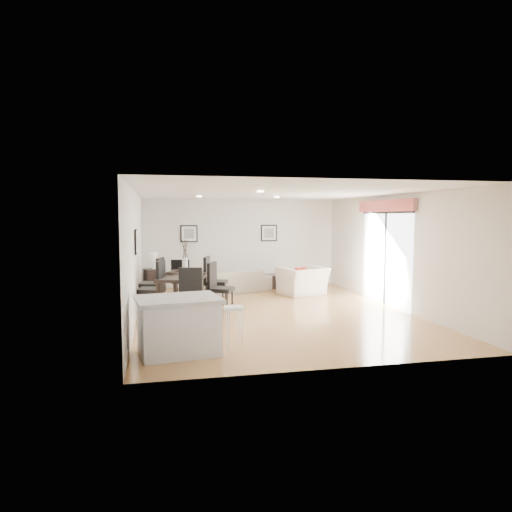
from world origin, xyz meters
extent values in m
plane|color=tan|center=(0.00, 0.00, 0.00)|extent=(8.00, 8.00, 0.00)
cube|color=silver|center=(0.00, 4.00, 1.35)|extent=(6.00, 0.04, 2.70)
cube|color=silver|center=(0.00, -4.00, 1.35)|extent=(6.00, 0.04, 2.70)
cube|color=silver|center=(-3.00, 0.00, 1.35)|extent=(0.04, 8.00, 2.70)
cube|color=silver|center=(3.00, 0.00, 1.35)|extent=(0.04, 8.00, 2.70)
cube|color=white|center=(0.00, 0.00, 2.70)|extent=(6.00, 8.00, 0.02)
imported|color=gray|center=(-0.45, 2.82, 0.32)|extent=(2.31, 1.44, 0.63)
imported|color=beige|center=(1.39, 2.01, 0.39)|extent=(1.44, 1.34, 0.77)
imported|color=#385B27|center=(5.73, 1.71, 0.31)|extent=(0.39, 0.39, 0.62)
cube|color=black|center=(-1.92, 0.75, 0.79)|extent=(1.43, 2.15, 0.07)
cylinder|color=black|center=(-2.55, -0.04, 0.38)|extent=(0.08, 0.08, 0.76)
cylinder|color=black|center=(-2.11, 1.74, 0.38)|extent=(0.08, 0.08, 0.76)
cylinder|color=black|center=(-1.72, -0.25, 0.38)|extent=(0.08, 0.08, 0.76)
cylinder|color=black|center=(-1.28, 1.54, 0.38)|extent=(0.08, 0.08, 0.76)
cube|color=black|center=(-2.70, 0.26, 0.54)|extent=(0.67, 0.67, 0.09)
cube|color=black|center=(-2.48, 0.19, 0.88)|extent=(0.22, 0.54, 0.65)
cylinder|color=black|center=(-2.85, 0.52, 0.25)|extent=(0.04, 0.04, 0.49)
cylinder|color=black|center=(-2.44, 0.40, 0.25)|extent=(0.04, 0.04, 0.49)
cylinder|color=black|center=(-2.97, 0.11, 0.25)|extent=(0.04, 0.04, 0.49)
cylinder|color=black|center=(-2.56, -0.01, 0.25)|extent=(0.04, 0.04, 0.49)
cube|color=black|center=(-2.70, 1.24, 0.53)|extent=(0.65, 0.65, 0.09)
cube|color=black|center=(-2.48, 1.18, 0.86)|extent=(0.21, 0.53, 0.63)
cylinder|color=black|center=(-2.85, 1.50, 0.24)|extent=(0.04, 0.04, 0.48)
cylinder|color=black|center=(-2.45, 1.39, 0.24)|extent=(0.04, 0.04, 0.48)
cylinder|color=black|center=(-2.96, 1.10, 0.24)|extent=(0.04, 0.04, 0.48)
cylinder|color=black|center=(-2.56, 0.99, 0.24)|extent=(0.04, 0.04, 0.48)
cube|color=black|center=(-1.13, 0.26, 0.51)|extent=(0.68, 0.68, 0.09)
cube|color=black|center=(-1.33, 0.35, 0.83)|extent=(0.28, 0.49, 0.61)
cylinder|color=black|center=(-1.03, -0.01, 0.23)|extent=(0.04, 0.04, 0.46)
cylinder|color=black|center=(-1.39, 0.16, 0.23)|extent=(0.04, 0.04, 0.46)
cylinder|color=black|center=(-0.86, 0.35, 0.23)|extent=(0.04, 0.04, 0.46)
cylinder|color=black|center=(-1.22, 0.52, 0.23)|extent=(0.04, 0.04, 0.46)
cube|color=black|center=(-1.13, 1.24, 0.53)|extent=(0.66, 0.66, 0.09)
cube|color=black|center=(-1.35, 1.31, 0.86)|extent=(0.22, 0.52, 0.63)
cylinder|color=black|center=(-0.99, 0.98, 0.24)|extent=(0.04, 0.04, 0.48)
cylinder|color=black|center=(-1.39, 1.11, 0.24)|extent=(0.04, 0.04, 0.48)
cylinder|color=black|center=(-0.87, 1.38, 0.24)|extent=(0.04, 0.04, 0.48)
cylinder|color=black|center=(-1.26, 1.50, 0.24)|extent=(0.04, 0.04, 0.48)
cube|color=black|center=(-1.92, -0.56, 0.49)|extent=(0.59, 0.59, 0.09)
cube|color=black|center=(-1.87, -0.35, 0.81)|extent=(0.50, 0.18, 0.59)
cylinder|color=black|center=(-2.15, -0.71, 0.23)|extent=(0.04, 0.04, 0.45)
cylinder|color=black|center=(-2.06, -0.33, 0.23)|extent=(0.04, 0.04, 0.45)
cylinder|color=black|center=(-1.77, -0.80, 0.23)|extent=(0.04, 0.04, 0.45)
cylinder|color=black|center=(-1.68, -0.42, 0.23)|extent=(0.04, 0.04, 0.45)
cube|color=black|center=(-1.92, 2.06, 0.48)|extent=(0.59, 0.59, 0.08)
cube|color=black|center=(-1.97, 1.86, 0.78)|extent=(0.48, 0.19, 0.57)
cylinder|color=black|center=(-1.69, 2.19, 0.22)|extent=(0.04, 0.04, 0.44)
cylinder|color=black|center=(-1.79, 1.83, 0.22)|extent=(0.04, 0.04, 0.44)
cylinder|color=black|center=(-2.04, 2.29, 0.22)|extent=(0.04, 0.04, 0.44)
cylinder|color=black|center=(-2.15, 1.93, 0.22)|extent=(0.04, 0.04, 0.44)
cylinder|color=white|center=(-1.92, 0.75, 1.02)|extent=(0.13, 0.13, 0.39)
cylinder|color=black|center=(-1.58, 0.75, 0.83)|extent=(0.38, 0.38, 0.01)
cylinder|color=black|center=(-1.58, 0.75, 0.86)|extent=(0.20, 0.20, 0.06)
cylinder|color=black|center=(-1.92, 1.36, 0.83)|extent=(0.38, 0.38, 0.01)
cylinder|color=black|center=(-1.92, 1.36, 0.86)|extent=(0.20, 0.20, 0.06)
cylinder|color=black|center=(-2.25, 0.75, 0.83)|extent=(0.38, 0.38, 0.01)
cylinder|color=black|center=(-2.25, 0.75, 0.86)|extent=(0.20, 0.20, 0.06)
cylinder|color=black|center=(-1.92, 0.13, 0.83)|extent=(0.38, 0.38, 0.01)
cylinder|color=black|center=(-1.92, 0.13, 0.86)|extent=(0.20, 0.20, 0.06)
cube|color=black|center=(0.71, 3.40, 0.20)|extent=(1.02, 0.64, 0.40)
cube|color=black|center=(-2.66, 3.43, 0.33)|extent=(0.62, 0.62, 0.66)
cylinder|color=white|center=(-2.66, 3.43, 0.76)|extent=(0.11, 0.11, 0.20)
cone|color=white|center=(-2.66, 3.43, 0.99)|extent=(0.24, 0.24, 0.27)
cube|color=maroon|center=(1.28, 1.90, 0.61)|extent=(0.34, 0.25, 0.33)
cube|color=white|center=(-2.23, -2.79, 0.42)|extent=(1.31, 1.06, 0.84)
cube|color=#AEAEB0|center=(-2.23, -2.79, 0.87)|extent=(1.42, 1.17, 0.06)
cylinder|color=white|center=(-1.34, -2.79, 0.70)|extent=(0.33, 0.33, 0.05)
cylinder|color=silver|center=(-1.23, -2.68, 0.35)|extent=(0.02, 0.02, 0.70)
cylinder|color=silver|center=(-1.45, -2.68, 0.35)|extent=(0.02, 0.02, 0.70)
cylinder|color=silver|center=(-1.45, -2.90, 0.35)|extent=(0.02, 0.02, 0.70)
cylinder|color=silver|center=(-1.23, -2.90, 0.35)|extent=(0.02, 0.02, 0.70)
cube|color=black|center=(-1.60, 3.97, 1.65)|extent=(0.52, 0.03, 0.52)
cube|color=white|center=(-1.60, 3.97, 1.65)|extent=(0.44, 0.04, 0.44)
cube|color=#5A5B55|center=(-1.60, 3.97, 1.65)|extent=(0.30, 0.04, 0.30)
cube|color=black|center=(0.90, 3.97, 1.65)|extent=(0.52, 0.03, 0.52)
cube|color=white|center=(0.90, 3.97, 1.65)|extent=(0.44, 0.04, 0.44)
cube|color=#5A5B55|center=(0.90, 3.97, 1.65)|extent=(0.30, 0.04, 0.30)
cube|color=black|center=(-2.97, -0.20, 1.65)|extent=(0.03, 0.52, 0.52)
cube|color=white|center=(-2.97, -0.20, 1.65)|extent=(0.04, 0.44, 0.44)
cube|color=#5A5B55|center=(-2.97, -0.20, 1.65)|extent=(0.04, 0.30, 0.30)
cube|color=white|center=(2.98, 0.30, 1.12)|extent=(0.02, 2.40, 2.25)
cube|color=black|center=(2.96, 0.30, 1.12)|extent=(0.03, 0.05, 2.25)
cube|color=black|center=(2.96, 0.30, 2.27)|extent=(0.03, 2.50, 0.05)
cube|color=maroon|center=(2.92, 0.30, 2.43)|extent=(0.10, 2.70, 0.28)
plane|color=gray|center=(5.00, 0.30, 0.00)|extent=(6.00, 6.00, 0.00)
cube|color=#313134|center=(6.20, 0.30, 0.90)|extent=(0.08, 5.50, 1.80)
cube|color=maroon|center=(6.05, 2.70, 1.00)|extent=(0.35, 0.35, 2.00)
camera|label=1|loc=(-2.52, -9.99, 2.18)|focal=32.00mm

